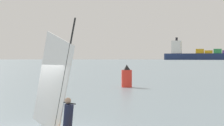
# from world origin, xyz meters

# --- Properties ---
(windsurfer) EXTENTS (3.43, 2.51, 4.28)m
(windsurfer) POSITION_xyz_m (1.11, -0.80, 1.11)
(windsurfer) COLOR orange
(windsurfer) RESTS_ON ground_plane
(cargo_ship) EXTENTS (169.55, 40.66, 39.36)m
(cargo_ship) POSITION_xyz_m (-36.27, 738.46, 9.19)
(cargo_ship) COLOR navy
(cargo_ship) RESTS_ON ground_plane
(channel_buoy) EXTENTS (0.99, 0.99, 2.13)m
(channel_buoy) POSITION_xyz_m (-2.93, 24.11, 0.96)
(channel_buoy) COLOR red
(channel_buoy) RESTS_ON ground_plane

